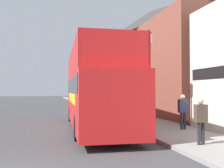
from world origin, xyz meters
name	(u,v)px	position (x,y,z in m)	size (l,w,h in m)	color
ground_plane	(34,111)	(0.00, 21.00, 0.00)	(144.00, 144.00, 0.00)	#3D3D3F
sidewalk	(110,111)	(7.03, 18.00, 0.07)	(3.20, 108.00, 0.14)	gray
brick_terrace_rear	(150,60)	(11.63, 19.27, 5.14)	(6.00, 24.06, 10.27)	brown
tour_bus	(95,94)	(3.78, 7.83, 1.80)	(3.02, 11.39, 4.09)	red
parked_car_ahead_of_bus	(82,105)	(4.30, 17.08, 0.71)	(1.98, 4.24, 1.52)	#9E9EA3
pedestrian_second	(201,117)	(6.46, 1.96, 1.10)	(0.42, 0.23, 1.59)	#232328
pedestrian_third	(183,108)	(7.63, 5.31, 1.14)	(0.44, 0.24, 1.67)	#232328
lamp_post_nearest	(149,60)	(5.99, 5.58, 3.44)	(0.35, 0.35, 4.80)	black
lamp_post_second	(111,75)	(6.04, 13.57, 3.20)	(0.35, 0.35, 4.41)	black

